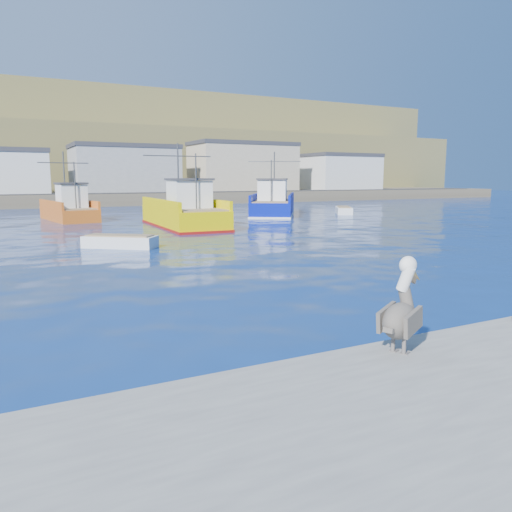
{
  "coord_description": "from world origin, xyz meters",
  "views": [
    {
      "loc": [
        -7.32,
        -10.45,
        3.76
      ],
      "look_at": [
        -0.25,
        3.32,
        1.33
      ],
      "focal_mm": 35.0,
      "sensor_mm": 36.0,
      "label": 1
    }
  ],
  "objects_px": {
    "trawler_yellow_b": "(184,213)",
    "skiff_mid": "(120,243)",
    "boat_orange": "(69,209)",
    "skiff_far": "(344,211)",
    "trawler_blue": "(273,205)",
    "pelican": "(402,312)"
  },
  "relations": [
    {
      "from": "trawler_blue",
      "to": "skiff_far",
      "type": "bearing_deg",
      "value": -15.38
    },
    {
      "from": "skiff_far",
      "to": "pelican",
      "type": "height_order",
      "value": "pelican"
    },
    {
      "from": "trawler_yellow_b",
      "to": "trawler_blue",
      "type": "xyz_separation_m",
      "value": [
        12.3,
        7.9,
        -0.01
      ]
    },
    {
      "from": "trawler_blue",
      "to": "skiff_mid",
      "type": "bearing_deg",
      "value": -137.82
    },
    {
      "from": "boat_orange",
      "to": "skiff_mid",
      "type": "distance_m",
      "value": 19.87
    },
    {
      "from": "skiff_far",
      "to": "pelican",
      "type": "relative_size",
      "value": 2.46
    },
    {
      "from": "boat_orange",
      "to": "skiff_far",
      "type": "distance_m",
      "value": 27.24
    },
    {
      "from": "trawler_yellow_b",
      "to": "pelican",
      "type": "bearing_deg",
      "value": -101.53
    },
    {
      "from": "trawler_yellow_b",
      "to": "boat_orange",
      "type": "height_order",
      "value": "trawler_yellow_b"
    },
    {
      "from": "skiff_mid",
      "to": "pelican",
      "type": "bearing_deg",
      "value": -87.62
    },
    {
      "from": "skiff_far",
      "to": "trawler_blue",
      "type": "bearing_deg",
      "value": 164.62
    },
    {
      "from": "trawler_yellow_b",
      "to": "boat_orange",
      "type": "bearing_deg",
      "value": 124.86
    },
    {
      "from": "trawler_yellow_b",
      "to": "skiff_far",
      "type": "relative_size",
      "value": 2.61
    },
    {
      "from": "skiff_far",
      "to": "trawler_yellow_b",
      "type": "bearing_deg",
      "value": -163.45
    },
    {
      "from": "trawler_blue",
      "to": "skiff_mid",
      "type": "xyz_separation_m",
      "value": [
        -19.29,
        -17.47,
        -0.77
      ]
    },
    {
      "from": "boat_orange",
      "to": "skiff_far",
      "type": "xyz_separation_m",
      "value": [
        26.87,
        -4.42,
        -0.73
      ]
    },
    {
      "from": "trawler_yellow_b",
      "to": "skiff_mid",
      "type": "distance_m",
      "value": 11.88
    },
    {
      "from": "trawler_blue",
      "to": "skiff_far",
      "type": "xyz_separation_m",
      "value": [
        7.41,
        -2.04,
        -0.74
      ]
    },
    {
      "from": "skiff_mid",
      "to": "trawler_yellow_b",
      "type": "bearing_deg",
      "value": 53.88
    },
    {
      "from": "trawler_yellow_b",
      "to": "skiff_mid",
      "type": "height_order",
      "value": "trawler_yellow_b"
    },
    {
      "from": "trawler_blue",
      "to": "skiff_far",
      "type": "distance_m",
      "value": 7.72
    },
    {
      "from": "trawler_yellow_b",
      "to": "trawler_blue",
      "type": "relative_size",
      "value": 1.0
    }
  ]
}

